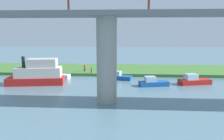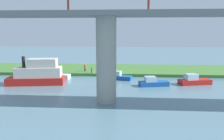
{
  "view_description": "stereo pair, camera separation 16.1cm",
  "coord_description": "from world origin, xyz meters",
  "px_view_note": "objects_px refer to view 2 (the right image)",
  "views": [
    {
      "loc": [
        -3.2,
        37.87,
        7.53
      ],
      "look_at": [
        -0.96,
        5.0,
        2.0
      ],
      "focal_mm": 36.2,
      "sensor_mm": 36.0,
      "label": 1
    },
    {
      "loc": [
        -3.36,
        37.86,
        7.53
      ],
      "look_at": [
        -0.96,
        5.0,
        2.0
      ],
      "focal_mm": 36.2,
      "sensor_mm": 36.0,
      "label": 2
    }
  ],
  "objects_px": {
    "mooring_post": "(92,70)",
    "riverboat_paddlewheel": "(194,81)",
    "pontoon_yellow": "(119,76)",
    "skiff_small": "(56,75)",
    "houseboat_blue": "(38,74)",
    "bridge_pylon": "(106,60)",
    "person_on_bank": "(85,67)",
    "motorboat_white": "(153,82)"
  },
  "relations": [
    {
      "from": "person_on_bank",
      "to": "motorboat_white",
      "type": "bearing_deg",
      "value": 143.04
    },
    {
      "from": "pontoon_yellow",
      "to": "skiff_small",
      "type": "height_order",
      "value": "skiff_small"
    },
    {
      "from": "pontoon_yellow",
      "to": "person_on_bank",
      "type": "bearing_deg",
      "value": -34.57
    },
    {
      "from": "bridge_pylon",
      "to": "mooring_post",
      "type": "relative_size",
      "value": 9.52
    },
    {
      "from": "bridge_pylon",
      "to": "houseboat_blue",
      "type": "height_order",
      "value": "bridge_pylon"
    },
    {
      "from": "person_on_bank",
      "to": "mooring_post",
      "type": "distance_m",
      "value": 2.24
    },
    {
      "from": "bridge_pylon",
      "to": "riverboat_paddlewheel",
      "type": "bearing_deg",
      "value": -142.16
    },
    {
      "from": "houseboat_blue",
      "to": "riverboat_paddlewheel",
      "type": "xyz_separation_m",
      "value": [
        -22.77,
        -1.53,
        -0.97
      ]
    },
    {
      "from": "pontoon_yellow",
      "to": "mooring_post",
      "type": "bearing_deg",
      "value": -28.98
    },
    {
      "from": "bridge_pylon",
      "to": "riverboat_paddlewheel",
      "type": "distance_m",
      "value": 15.63
    },
    {
      "from": "mooring_post",
      "to": "riverboat_paddlewheel",
      "type": "xyz_separation_m",
      "value": [
        -15.96,
        5.43,
        -0.43
      ]
    },
    {
      "from": "houseboat_blue",
      "to": "motorboat_white",
      "type": "xyz_separation_m",
      "value": [
        -16.69,
        -0.08,
        -1.03
      ]
    },
    {
      "from": "houseboat_blue",
      "to": "pontoon_yellow",
      "type": "xyz_separation_m",
      "value": [
        -11.67,
        -4.27,
        -1.05
      ]
    },
    {
      "from": "houseboat_blue",
      "to": "skiff_small",
      "type": "bearing_deg",
      "value": -105.9
    },
    {
      "from": "bridge_pylon",
      "to": "houseboat_blue",
      "type": "bearing_deg",
      "value": -35.51
    },
    {
      "from": "houseboat_blue",
      "to": "skiff_small",
      "type": "distance_m",
      "value": 4.79
    },
    {
      "from": "bridge_pylon",
      "to": "person_on_bank",
      "type": "bearing_deg",
      "value": -71.4
    },
    {
      "from": "person_on_bank",
      "to": "houseboat_blue",
      "type": "distance_m",
      "value": 10.15
    },
    {
      "from": "person_on_bank",
      "to": "riverboat_paddlewheel",
      "type": "distance_m",
      "value": 18.84
    },
    {
      "from": "pontoon_yellow",
      "to": "skiff_small",
      "type": "distance_m",
      "value": 10.39
    },
    {
      "from": "person_on_bank",
      "to": "skiff_small",
      "type": "height_order",
      "value": "person_on_bank"
    },
    {
      "from": "motorboat_white",
      "to": "riverboat_paddlewheel",
      "type": "bearing_deg",
      "value": -166.62
    },
    {
      "from": "person_on_bank",
      "to": "motorboat_white",
      "type": "xyz_separation_m",
      "value": [
        -11.36,
        8.55,
        -0.71
      ]
    },
    {
      "from": "skiff_small",
      "to": "pontoon_yellow",
      "type": "bearing_deg",
      "value": 178.7
    },
    {
      "from": "bridge_pylon",
      "to": "person_on_bank",
      "type": "relative_size",
      "value": 6.57
    },
    {
      "from": "mooring_post",
      "to": "skiff_small",
      "type": "xyz_separation_m",
      "value": [
        5.53,
        2.46,
        -0.48
      ]
    },
    {
      "from": "mooring_post",
      "to": "riverboat_paddlewheel",
      "type": "distance_m",
      "value": 16.86
    },
    {
      "from": "mooring_post",
      "to": "houseboat_blue",
      "type": "distance_m",
      "value": 9.75
    },
    {
      "from": "pontoon_yellow",
      "to": "skiff_small",
      "type": "xyz_separation_m",
      "value": [
        10.39,
        -0.24,
        0.03
      ]
    },
    {
      "from": "person_on_bank",
      "to": "riverboat_paddlewheel",
      "type": "bearing_deg",
      "value": 157.85
    },
    {
      "from": "houseboat_blue",
      "to": "pontoon_yellow",
      "type": "height_order",
      "value": "houseboat_blue"
    },
    {
      "from": "bridge_pylon",
      "to": "person_on_bank",
      "type": "xyz_separation_m",
      "value": [
        5.51,
        -16.37,
        -3.36
      ]
    },
    {
      "from": "person_on_bank",
      "to": "skiff_small",
      "type": "bearing_deg",
      "value": 45.57
    },
    {
      "from": "mooring_post",
      "to": "skiff_small",
      "type": "bearing_deg",
      "value": 23.97
    },
    {
      "from": "riverboat_paddlewheel",
      "to": "skiff_small",
      "type": "xyz_separation_m",
      "value": [
        21.49,
        -2.97,
        -0.05
      ]
    },
    {
      "from": "skiff_small",
      "to": "motorboat_white",
      "type": "bearing_deg",
      "value": 164.01
    },
    {
      "from": "bridge_pylon",
      "to": "motorboat_white",
      "type": "xyz_separation_m",
      "value": [
        -5.85,
        -7.82,
        -4.07
      ]
    },
    {
      "from": "mooring_post",
      "to": "riverboat_paddlewheel",
      "type": "bearing_deg",
      "value": 161.23
    },
    {
      "from": "bridge_pylon",
      "to": "houseboat_blue",
      "type": "xyz_separation_m",
      "value": [
        10.84,
        -7.74,
        -3.04
      ]
    },
    {
      "from": "person_on_bank",
      "to": "bridge_pylon",
      "type": "bearing_deg",
      "value": 108.6
    },
    {
      "from": "pontoon_yellow",
      "to": "riverboat_paddlewheel",
      "type": "bearing_deg",
      "value": 166.17
    },
    {
      "from": "motorboat_white",
      "to": "skiff_small",
      "type": "distance_m",
      "value": 16.03
    }
  ]
}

